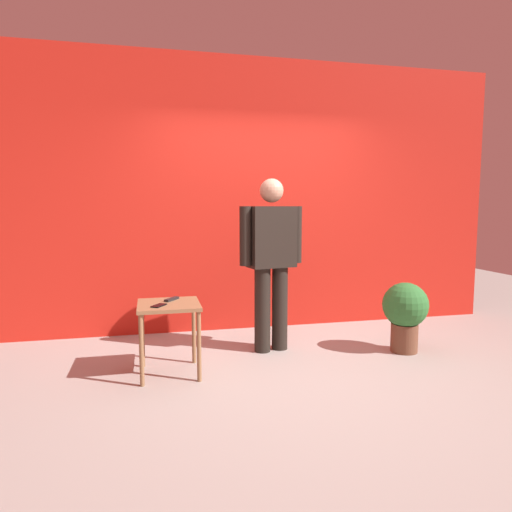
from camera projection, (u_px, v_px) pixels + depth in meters
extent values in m
plane|color=#9E9991|center=(300.00, 371.00, 3.96)|extent=(12.00, 12.00, 0.00)
cube|color=red|center=(259.00, 196.00, 5.30)|extent=(5.82, 0.12, 3.09)
cylinder|color=black|center=(262.00, 310.00, 4.47)|extent=(0.19, 0.19, 0.83)
cylinder|color=black|center=(280.00, 308.00, 4.55)|extent=(0.19, 0.19, 0.83)
cube|color=black|center=(271.00, 237.00, 4.44)|extent=(0.49, 0.31, 0.59)
cube|color=red|center=(266.00, 233.00, 4.54)|extent=(0.13, 0.04, 0.50)
cube|color=#B2333D|center=(266.00, 235.00, 4.55)|extent=(0.05, 0.02, 0.45)
cylinder|color=black|center=(245.00, 236.00, 4.32)|extent=(0.13, 0.13, 0.56)
cylinder|color=black|center=(296.00, 235.00, 4.55)|extent=(0.13, 0.13, 0.56)
sphere|color=tan|center=(272.00, 191.00, 4.39)|extent=(0.23, 0.23, 0.23)
cube|color=olive|center=(169.00, 305.00, 3.85)|extent=(0.51, 0.51, 0.03)
cylinder|color=olive|center=(141.00, 351.00, 3.61)|extent=(0.04, 0.04, 0.58)
cylinder|color=olive|center=(199.00, 347.00, 3.71)|extent=(0.04, 0.04, 0.58)
cylinder|color=olive|center=(142.00, 335.00, 4.05)|extent=(0.04, 0.04, 0.58)
cylinder|color=olive|center=(194.00, 332.00, 4.15)|extent=(0.04, 0.04, 0.58)
cube|color=black|center=(159.00, 306.00, 3.74)|extent=(0.14, 0.16, 0.01)
cube|color=black|center=(172.00, 299.00, 3.97)|extent=(0.14, 0.16, 0.02)
cylinder|color=brown|center=(404.00, 338.00, 4.50)|extent=(0.26, 0.26, 0.28)
sphere|color=#2D7233|center=(405.00, 305.00, 4.46)|extent=(0.44, 0.44, 0.44)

